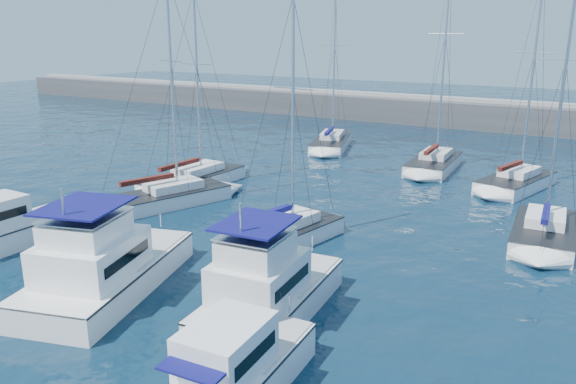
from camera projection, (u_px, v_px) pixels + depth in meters
The scene contains 13 objects.
ground at pixel (183, 282), 25.52m from camera, with size 220.00×220.00×0.00m, color black.
breakwater at pixel (473, 118), 67.88m from camera, with size 160.00×6.00×4.45m.
motor_yacht_port_outer at pixel (4, 230), 29.52m from camera, with size 2.77×6.83×3.20m.
motor_yacht_port_inner at pixel (103, 269), 24.16m from camera, with size 6.51×9.97×4.69m.
motor_yacht_stbd_inner at pixel (266, 292), 21.97m from camera, with size 4.20×8.19×4.69m.
motor_yacht_stbd_outer at pixel (236, 372), 17.14m from camera, with size 2.92×6.37×3.20m.
sailboat_mid_a at pixel (194, 180), 41.39m from camera, with size 3.29×8.73×14.09m.
sailboat_mid_b at pixel (168, 197), 36.93m from camera, with size 5.45×8.70×14.80m.
sailboat_mid_c at pixel (285, 234), 30.19m from camera, with size 4.08×7.31×13.08m.
sailboat_mid_e at pixel (544, 232), 30.37m from camera, with size 3.68×7.33×15.43m.
sailboat_back_a at pixel (331, 143), 55.29m from camera, with size 5.65×9.12×15.80m.
sailboat_back_b at pixel (434, 163), 46.56m from camera, with size 3.74×8.32×17.55m.
sailboat_back_c at pixel (516, 182), 40.68m from camera, with size 4.72×7.86×15.47m.
Camera 1 is at (16.36, -17.46, 10.90)m, focal length 35.00 mm.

